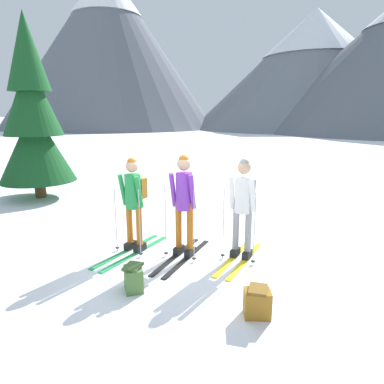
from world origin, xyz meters
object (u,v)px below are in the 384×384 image
skier_in_white (243,203)px  backpack_on_snow_beside (257,302)px  pine_tree_near (33,117)px  skier_in_purple (184,201)px  skier_in_green (134,200)px  backpack_on_snow_front (133,278)px

skier_in_white → backpack_on_snow_beside: skier_in_white is taller
skier_in_white → pine_tree_near: (-6.35, 2.74, 1.38)m
backpack_on_snow_beside → skier_in_purple: bearing=132.8°
skier_in_white → pine_tree_near: size_ratio=0.34×
skier_in_green → backpack_on_snow_beside: (2.32, -1.49, -0.77)m
skier_in_white → backpack_on_snow_beside: bearing=-76.4°
pine_tree_near → backpack_on_snow_beside: 8.37m
skier_in_white → backpack_on_snow_beside: size_ratio=4.56×
skier_in_green → backpack_on_snow_beside: 2.86m
skier_in_white → backpack_on_snow_beside: 1.91m
skier_in_white → backpack_on_snow_front: bearing=-131.0°
pine_tree_near → backpack_on_snow_beside: bearing=-33.3°
skier_in_green → pine_tree_near: 5.51m
pine_tree_near → backpack_on_snow_front: 6.94m
skier_in_purple → backpack_on_snow_front: 1.60m
backpack_on_snow_front → skier_in_purple: bearing=75.7°
skier_in_purple → backpack_on_snow_front: size_ratio=4.47×
skier_in_white → backpack_on_snow_front: 2.17m
skier_in_green → skier_in_white: 1.92m
skier_in_purple → backpack_on_snow_front: bearing=-104.3°
skier_in_green → skier_in_purple: size_ratio=1.02×
skier_in_green → pine_tree_near: (-4.44, 2.94, 1.40)m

